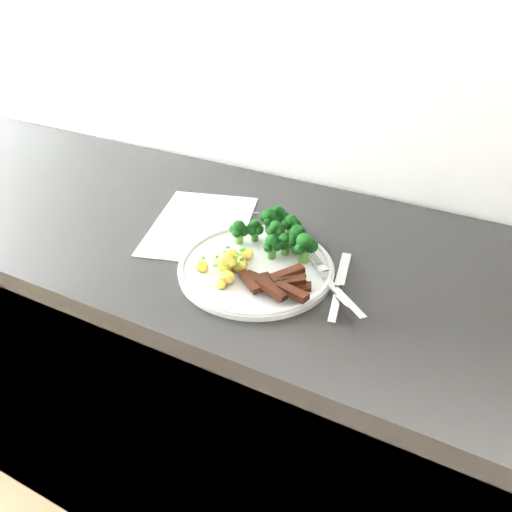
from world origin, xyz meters
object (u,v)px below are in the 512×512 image
Objects in this scene: fork at (335,287)px; knife at (338,294)px; counter at (269,403)px; beef_strips at (276,283)px; plate at (256,266)px; potatoes at (227,264)px; recipe_paper at (201,225)px; broccoli at (279,231)px.

knife is at bearing -27.48° from fork.
beef_strips is (0.06, -0.11, 0.46)m from counter.
plate is 2.38× the size of potatoes.
counter is at bearing 92.62° from plate.
plate is at bearing -87.38° from counter.
recipe_paper is at bearing 163.54° from knife.
beef_strips reaches higher than counter.
plate is 0.08m from broccoli.
plate is 2.08× the size of beef_strips.
broccoli reaches higher than fork.
potatoes reaches higher than recipe_paper.
recipe_paper is 0.19m from plate.
knife is at bearing -27.27° from counter.
broccoli reaches higher than potatoes.
counter is 20.20× the size of potatoes.
beef_strips is at bearing -35.78° from plate.
beef_strips is at bearing -67.53° from broccoli.
beef_strips is (0.05, -0.12, -0.02)m from broccoli.
knife is at bearing 18.65° from beef_strips.
knife is at bearing -3.25° from plate.
recipe_paper is at bearing 176.00° from broccoli.
counter is at bearing -170.31° from broccoli.
counter is at bearing 118.10° from beef_strips.
broccoli is 0.12m from potatoes.
plate is at bearing 178.11° from fork.
fork reaches higher than knife.
beef_strips is (0.23, -0.13, 0.02)m from recipe_paper.
beef_strips is at bearing -61.90° from counter.
fork is (0.15, -0.00, 0.01)m from plate.
recipe_paper is at bearing 137.39° from potatoes.
recipe_paper is (-0.17, 0.01, 0.44)m from counter.
potatoes is (-0.03, -0.11, 0.46)m from counter.
recipe_paper is 2.35× the size of beef_strips.
counter is 8.47× the size of plate.
potatoes is 0.77× the size of fork.
potatoes reaches higher than knife.
counter is at bearing -5.05° from recipe_paper.
potatoes is 0.19m from fork.
knife is (0.15, -0.08, -0.03)m from broccoli.
knife reaches higher than counter.
fork is at bearing -16.18° from recipe_paper.
fork is (0.18, 0.03, -0.01)m from potatoes.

